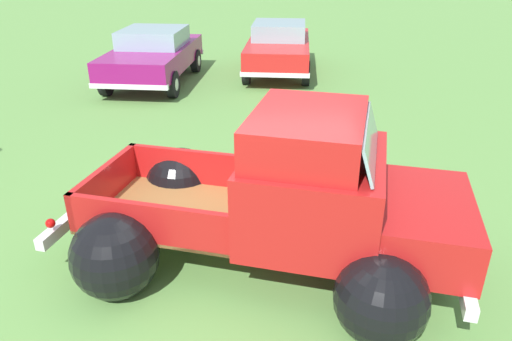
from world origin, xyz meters
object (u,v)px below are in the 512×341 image
(vintage_pickup_truck, at_px, (290,209))
(show_car_1, at_px, (279,46))
(lane_cone_1, at_px, (357,156))
(show_car_0, at_px, (153,54))

(vintage_pickup_truck, bearing_deg, show_car_1, 102.57)
(show_car_1, xyz_separation_m, lane_cone_1, (0.92, -6.96, -0.47))
(show_car_1, relative_size, lane_cone_1, 6.92)
(show_car_0, bearing_deg, lane_cone_1, 43.15)
(show_car_1, bearing_deg, vintage_pickup_truck, 3.43)
(show_car_0, height_order, show_car_1, same)
(vintage_pickup_truck, height_order, show_car_0, vintage_pickup_truck)
(lane_cone_1, bearing_deg, vintage_pickup_truck, -117.89)
(show_car_0, distance_m, show_car_1, 3.63)
(show_car_1, height_order, lane_cone_1, show_car_1)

